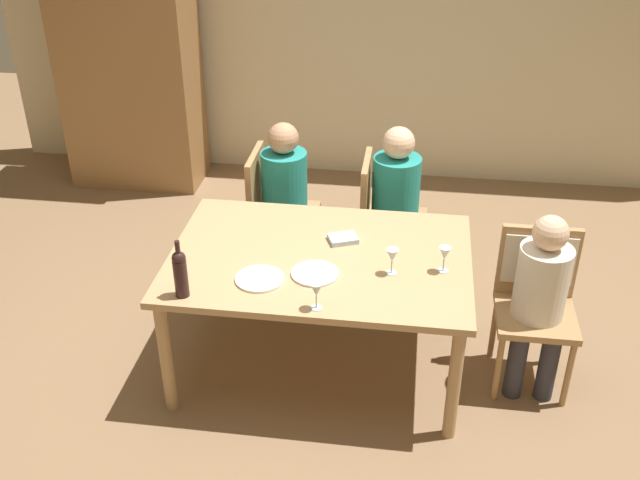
{
  "coord_description": "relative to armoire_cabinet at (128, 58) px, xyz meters",
  "views": [
    {
      "loc": [
        0.49,
        -3.5,
        2.94
      ],
      "look_at": [
        0.0,
        0.0,
        0.86
      ],
      "focal_mm": 41.8,
      "sensor_mm": 36.0,
      "label": 1
    }
  ],
  "objects": [
    {
      "name": "chair_far_right",
      "position": [
        2.23,
        -1.37,
        -0.56
      ],
      "size": [
        0.44,
        0.44,
        0.92
      ],
      "rotation": [
        0.0,
        0.0,
        -1.57
      ],
      "color": "#A87F51",
      "rests_on": "ground_plane"
    },
    {
      "name": "chair_far_left",
      "position": [
        1.47,
        -1.37,
        -0.56
      ],
      "size": [
        0.44,
        0.44,
        0.92
      ],
      "rotation": [
        0.0,
        0.0,
        -1.57
      ],
      "color": "#A87F51",
      "rests_on": "ground_plane"
    },
    {
      "name": "folded_napkin",
      "position": [
        2.05,
        -2.16,
        -0.33
      ],
      "size": [
        0.19,
        0.17,
        0.03
      ],
      "primitive_type": "cube",
      "rotation": [
        0.0,
        0.0,
        0.4
      ],
      "color": "#ADC6D6",
      "rests_on": "dining_table"
    },
    {
      "name": "dinner_plate_host",
      "position": [
        1.66,
        -2.62,
        -0.33
      ],
      "size": [
        0.26,
        0.26,
        0.01
      ],
      "primitive_type": "cylinder",
      "color": "white",
      "rests_on": "dining_table"
    },
    {
      "name": "wine_glass_near_left",
      "position": [
        2.62,
        -2.4,
        -0.23
      ],
      "size": [
        0.07,
        0.07,
        0.15
      ],
      "color": "silver",
      "rests_on": "dining_table"
    },
    {
      "name": "chair_right_end",
      "position": [
        3.16,
        -2.21,
        -0.5
      ],
      "size": [
        0.44,
        0.46,
        0.92
      ],
      "rotation": [
        0.0,
        0.0,
        3.14
      ],
      "color": "#A87F51",
      "rests_on": "ground_plane"
    },
    {
      "name": "person_man_guest",
      "position": [
        2.34,
        -1.37,
        -0.43
      ],
      "size": [
        0.36,
        0.32,
        1.16
      ],
      "rotation": [
        0.0,
        0.0,
        -1.57
      ],
      "color": "#33333D",
      "rests_on": "ground_plane"
    },
    {
      "name": "wine_glass_near_right",
      "position": [
        1.99,
        -2.83,
        -0.23
      ],
      "size": [
        0.07,
        0.07,
        0.15
      ],
      "color": "silver",
      "rests_on": "dining_table"
    },
    {
      "name": "person_man_bearded",
      "position": [
        3.16,
        -2.36,
        -0.46
      ],
      "size": [
        0.29,
        0.33,
        1.09
      ],
      "rotation": [
        0.0,
        0.0,
        3.14
      ],
      "color": "#33333D",
      "rests_on": "ground_plane"
    },
    {
      "name": "armoire_cabinet",
      "position": [
        0.0,
        0.0,
        0.0
      ],
      "size": [
        1.18,
        0.62,
        2.18
      ],
      "color": "olive",
      "rests_on": "ground_plane"
    },
    {
      "name": "wine_glass_centre",
      "position": [
        2.34,
        -2.46,
        -0.23
      ],
      "size": [
        0.07,
        0.07,
        0.15
      ],
      "color": "silver",
      "rests_on": "dining_table"
    },
    {
      "name": "rear_room_partition",
      "position": [
        1.94,
        0.45,
        0.25
      ],
      "size": [
        6.4,
        0.12,
        2.7
      ],
      "primitive_type": "cube",
      "color": "beige",
      "rests_on": "ground_plane"
    },
    {
      "name": "dinner_plate_guest_left",
      "position": [
        1.94,
        -2.53,
        -0.33
      ],
      "size": [
        0.26,
        0.26,
        0.01
      ],
      "primitive_type": "cylinder",
      "color": "white",
      "rests_on": "dining_table"
    },
    {
      "name": "dining_table",
      "position": [
        1.94,
        -2.33,
        -0.42
      ],
      "size": [
        1.68,
        1.16,
        0.76
      ],
      "color": "tan",
      "rests_on": "ground_plane"
    },
    {
      "name": "handbag",
      "position": [
        2.67,
        -1.37,
        -0.99
      ],
      "size": [
        0.16,
        0.29,
        0.22
      ],
      "primitive_type": "cube",
      "rotation": [
        0.0,
        0.0,
        -1.72
      ],
      "color": "brown",
      "rests_on": "ground_plane"
    },
    {
      "name": "ground_plane",
      "position": [
        1.94,
        -2.33,
        -1.1
      ],
      "size": [
        10.0,
        10.0,
        0.0
      ],
      "primitive_type": "plane",
      "color": "#846647"
    },
    {
      "name": "person_woman_host",
      "position": [
        1.59,
        -1.37,
        -0.44
      ],
      "size": [
        0.36,
        0.31,
        1.14
      ],
      "rotation": [
        0.0,
        0.0,
        -1.57
      ],
      "color": "#33333D",
      "rests_on": "ground_plane"
    },
    {
      "name": "wine_bottle_tall_green",
      "position": [
        1.29,
        -2.81,
        -0.2
      ],
      "size": [
        0.07,
        0.07,
        0.32
      ],
      "color": "black",
      "rests_on": "dining_table"
    }
  ]
}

